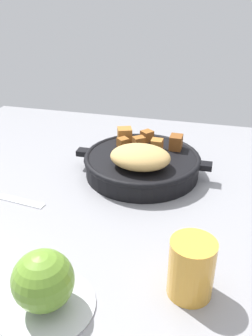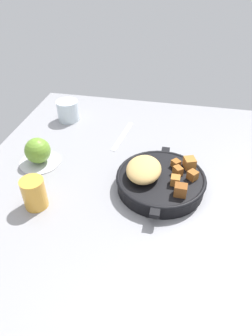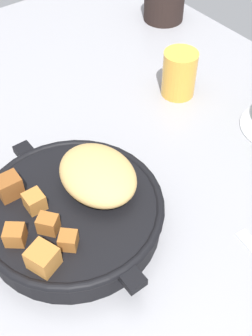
{
  "view_description": "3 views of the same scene",
  "coord_description": "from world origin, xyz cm",
  "px_view_note": "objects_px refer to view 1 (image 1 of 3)",
  "views": [
    {
      "loc": [
        -9.44,
        56.51,
        37.45
      ],
      "look_at": [
        6.05,
        -3.52,
        4.75
      ],
      "focal_mm": 38.91,
      "sensor_mm": 36.0,
      "label": 1
    },
    {
      "loc": [
        -57.65,
        -13.57,
        55.34
      ],
      "look_at": [
        3.47,
        -1.09,
        6.22
      ],
      "focal_mm": 31.61,
      "sensor_mm": 36.0,
      "label": 2
    },
    {
      "loc": [
        36.02,
        -25.63,
        48.44
      ],
      "look_at": [
        3.29,
        -0.8,
        3.79
      ],
      "focal_mm": 45.87,
      "sensor_mm": 36.0,
      "label": 3
    }
  ],
  "objects_px": {
    "red_apple": "(43,280)",
    "juice_glass_amber": "(191,268)",
    "butter_knife": "(1,196)",
    "cast_iron_skillet": "(142,162)"
  },
  "relations": [
    {
      "from": "cast_iron_skillet",
      "to": "red_apple",
      "type": "distance_m",
      "value": 0.38
    },
    {
      "from": "cast_iron_skillet",
      "to": "butter_knife",
      "type": "height_order",
      "value": "cast_iron_skillet"
    },
    {
      "from": "cast_iron_skillet",
      "to": "butter_knife",
      "type": "bearing_deg",
      "value": 32.29
    },
    {
      "from": "cast_iron_skillet",
      "to": "juice_glass_amber",
      "type": "distance_m",
      "value": 0.33
    },
    {
      "from": "red_apple",
      "to": "juice_glass_amber",
      "type": "xyz_separation_m",
      "value": [
        -0.17,
        -0.07,
        -0.0
      ]
    },
    {
      "from": "cast_iron_skillet",
      "to": "butter_knife",
      "type": "relative_size",
      "value": 1.51
    },
    {
      "from": "cast_iron_skillet",
      "to": "butter_knife",
      "type": "distance_m",
      "value": 0.29
    },
    {
      "from": "juice_glass_amber",
      "to": "butter_knife",
      "type": "bearing_deg",
      "value": -21.67
    },
    {
      "from": "red_apple",
      "to": "butter_knife",
      "type": "xyz_separation_m",
      "value": [
        0.2,
        -0.22,
        -0.04
      ]
    },
    {
      "from": "butter_knife",
      "to": "juice_glass_amber",
      "type": "xyz_separation_m",
      "value": [
        -0.37,
        0.15,
        0.04
      ]
    }
  ]
}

